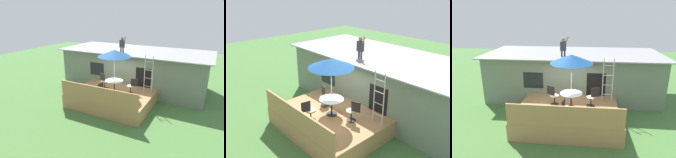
% 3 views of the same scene
% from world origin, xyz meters
% --- Properties ---
extents(ground_plane, '(40.00, 40.00, 0.00)m').
position_xyz_m(ground_plane, '(0.00, 0.00, 0.00)').
color(ground_plane, '#477538').
extents(house, '(10.50, 4.50, 2.74)m').
position_xyz_m(house, '(0.00, 3.60, 1.37)').
color(house, slate).
rests_on(house, ground).
extents(deck, '(4.71, 3.59, 0.80)m').
position_xyz_m(deck, '(0.00, 0.00, 0.40)').
color(deck, '#A87A4C').
rests_on(deck, ground).
extents(deck_railing, '(4.61, 0.08, 0.90)m').
position_xyz_m(deck_railing, '(0.00, -1.75, 1.25)').
color(deck_railing, '#A87A4C').
rests_on(deck_railing, deck).
extents(patio_table, '(1.04, 1.04, 0.74)m').
position_xyz_m(patio_table, '(0.14, -0.02, 1.39)').
color(patio_table, black).
rests_on(patio_table, deck).
extents(patio_umbrella, '(1.90, 1.90, 2.54)m').
position_xyz_m(patio_umbrella, '(0.14, -0.02, 3.15)').
color(patio_umbrella, silver).
rests_on(patio_umbrella, deck).
extents(step_ladder, '(0.52, 0.04, 2.20)m').
position_xyz_m(step_ladder, '(1.87, 0.96, 1.90)').
color(step_ladder, silver).
rests_on(step_ladder, deck).
extents(person_figure, '(0.47, 0.20, 1.11)m').
position_xyz_m(person_figure, '(-0.48, 2.34, 3.35)').
color(person_figure, '#33384C').
rests_on(person_figure, house).
extents(patio_chair_left, '(0.60, 0.44, 0.92)m').
position_xyz_m(patio_chair_left, '(-0.75, 0.30, 1.26)').
color(patio_chair_left, black).
rests_on(patio_chair_left, deck).
extents(patio_chair_right, '(0.61, 0.44, 0.92)m').
position_xyz_m(patio_chair_right, '(1.13, 0.27, 1.26)').
color(patio_chair_right, black).
rests_on(patio_chair_right, deck).
extents(patio_chair_near, '(0.44, 0.62, 0.92)m').
position_xyz_m(patio_chair_near, '(-0.07, -1.06, 1.26)').
color(patio_chair_near, black).
rests_on(patio_chair_near, deck).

